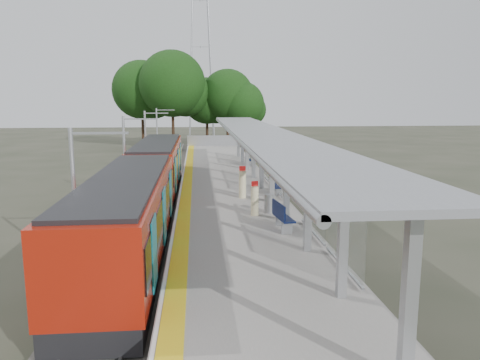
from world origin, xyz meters
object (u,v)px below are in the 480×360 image
Objects in this scene: train at (147,184)px; bench_far at (247,159)px; info_pillar_far at (242,184)px; litter_bin at (269,203)px; bench_near at (282,215)px; info_pillar_near at (255,201)px; bench_mid at (276,184)px.

bench_far is (6.75, 14.04, -0.53)m from train.
bench_far is 0.83× the size of info_pillar_far.
train is 6.54m from litter_bin.
bench_near is 2.66m from info_pillar_near.
train is at bearing 157.06° from litter_bin.
info_pillar_near is (-0.81, 2.53, 0.10)m from bench_near.
bench_far is at bearing 84.69° from info_pillar_far.
train is at bearing -157.49° from bench_mid.
bench_mid is 4.62m from litter_bin.
bench_far is 16.60m from litter_bin.
bench_mid is 1.74× the size of litter_bin.
info_pillar_near is at bearing 100.60° from bench_near.
train is 18.73× the size of bench_far.
train is at bearing -167.43° from info_pillar_far.
info_pillar_far reaches higher than info_pillar_near.
info_pillar_far is (-1.00, 6.48, 0.16)m from bench_near.
info_pillar_near is 1.82× the size of litter_bin.
info_pillar_far reaches higher than bench_far.
bench_mid is at bearing 15.31° from train.
bench_near is at bearing -79.19° from info_pillar_far.
info_pillar_far is (-1.68, -13.10, 0.25)m from bench_far.
bench_near is (6.07, -5.53, -0.44)m from train.
train reaches higher than bench_far.
bench_near reaches higher than litter_bin.
bench_near is 6.56m from info_pillar_far.
info_pillar_near is at bearing -103.32° from bench_mid.
bench_near is 1.94× the size of litter_bin.
bench_mid is at bearing -83.97° from bench_far.
info_pillar_far is 1.98× the size of litter_bin.
info_pillar_far reaches higher than bench_mid.
litter_bin is (-0.07, 2.99, -0.16)m from bench_near.
bench_near is 3.00m from litter_bin.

